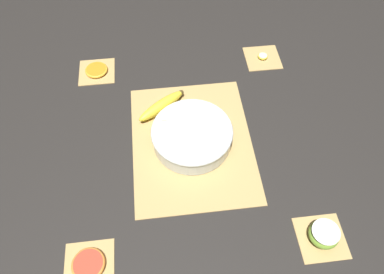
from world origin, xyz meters
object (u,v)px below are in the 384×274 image
Objects in this scene: whole_banana at (162,106)px; grapefruit_slice at (88,264)px; fruit_salad_bowl at (192,135)px; orange_slice_whole at (96,70)px; apple_half at (324,234)px; banana_coin_single at (263,56)px.

grapefruit_slice is at bearing -24.41° from whole_banana.
fruit_salad_bowl is 0.46m from grapefruit_slice.
apple_half is at bearing 41.35° from orange_slice_whole.
apple_half is at bearing 0.00° from banana_coin_single.
orange_slice_whole is (-0.68, -0.60, -0.02)m from apple_half.
fruit_salad_bowl reaches higher than whole_banana.
grapefruit_slice reaches higher than orange_slice_whole.
whole_banana is at bearing -149.43° from fruit_salad_bowl.
apple_half reaches higher than orange_slice_whole.
fruit_salad_bowl is at bearing 30.57° from whole_banana.
orange_slice_whole is at bearing -138.65° from apple_half.
banana_coin_single is at bearing 138.65° from grapefruit_slice.
grapefruit_slice is at bearing -41.35° from banana_coin_single.
orange_slice_whole is at bearing -138.70° from fruit_salad_bowl.
orange_slice_whole is at bearing -90.00° from banana_coin_single.
orange_slice_whole is at bearing -132.88° from whole_banana.
orange_slice_whole is 2.21× the size of banana_coin_single.
apple_half is (0.34, 0.30, -0.01)m from fruit_salad_bowl.
whole_banana is (-0.14, -0.08, -0.02)m from fruit_salad_bowl.
grapefruit_slice reaches higher than banana_coin_single.
orange_slice_whole is at bearing 180.00° from grapefruit_slice.
fruit_salad_bowl is at bearing -138.61° from apple_half.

